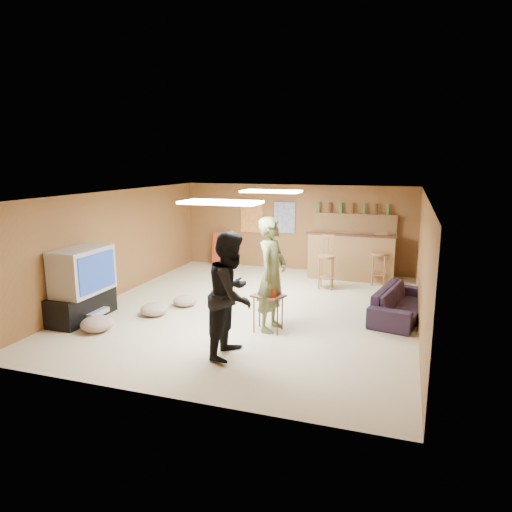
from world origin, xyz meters
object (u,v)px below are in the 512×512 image
(sofa, at_px, (401,303))
(tray_table, at_px, (268,313))
(person_olive, at_px, (272,274))
(person_black, at_px, (232,294))
(tv_body, at_px, (82,271))
(bar_counter, at_px, (351,256))

(sofa, bearing_deg, tray_table, 136.19)
(person_olive, distance_m, person_black, 1.19)
(person_black, relative_size, sofa, 0.99)
(tv_body, xyz_separation_m, tray_table, (3.27, 0.48, -0.59))
(bar_counter, height_order, person_olive, person_olive)
(tray_table, bearing_deg, person_black, -102.44)
(tv_body, relative_size, bar_counter, 0.55)
(person_black, bearing_deg, sofa, -41.83)
(sofa, bearing_deg, bar_counter, 37.20)
(tv_body, relative_size, sofa, 0.59)
(person_black, distance_m, sofa, 3.44)
(person_black, bearing_deg, bar_counter, -11.14)
(tv_body, bearing_deg, person_black, -10.78)
(tv_body, xyz_separation_m, person_olive, (3.30, 0.58, 0.05))
(bar_counter, xyz_separation_m, person_olive, (-0.85, -3.87, 0.40))
(tv_body, bearing_deg, tray_table, 8.34)
(sofa, bearing_deg, person_olive, 134.64)
(sofa, height_order, tray_table, tray_table)
(person_black, bearing_deg, person_olive, -11.35)
(person_olive, distance_m, tray_table, 0.65)
(person_olive, bearing_deg, person_black, 174.97)
(bar_counter, bearing_deg, person_black, -102.51)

